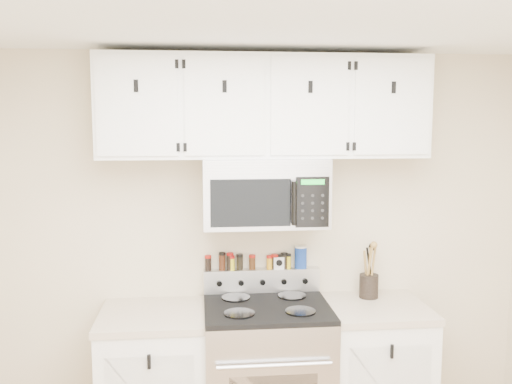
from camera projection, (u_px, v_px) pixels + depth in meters
The scene contains 20 objects.
back_wall at pixel (261, 245), 3.75m from camera, with size 3.50×0.01×2.50m, color beige.
range at pixel (267, 377), 3.53m from camera, with size 0.76×0.65×1.10m.
base_cabinet_left at pixel (154, 384), 3.49m from camera, with size 0.64×0.62×0.92m.
base_cabinet_right at pixel (374, 374), 3.63m from camera, with size 0.64×0.62×0.92m.
microwave at pixel (265, 192), 3.51m from camera, with size 0.76×0.44×0.42m.
upper_cabinets at pixel (264, 107), 3.47m from camera, with size 2.00×0.35×0.62m.
utensil_crock at pixel (369, 284), 3.70m from camera, with size 0.12×0.12×0.36m.
kitchen_timer at pixel (279, 263), 3.74m from camera, with size 0.07×0.06×0.08m, color silver.
salt_canister at pixel (301, 257), 3.75m from camera, with size 0.08×0.08×0.15m.
spice_jar_0 at pixel (208, 263), 3.69m from camera, with size 0.04×0.04×0.10m.
spice_jar_1 at pixel (222, 261), 3.70m from camera, with size 0.04×0.04×0.12m.
spice_jar_2 at pixel (230, 261), 3.71m from camera, with size 0.04×0.04×0.11m.
spice_jar_3 at pixel (231, 263), 3.71m from camera, with size 0.05×0.05×0.09m.
spice_jar_4 at pixel (240, 262), 3.71m from camera, with size 0.04×0.04×0.10m.
spice_jar_5 at pixel (252, 262), 3.72m from camera, with size 0.04×0.04×0.10m.
spice_jar_6 at pixel (270, 262), 3.73m from camera, with size 0.04×0.04×0.09m.
spice_jar_7 at pixel (275, 261), 3.74m from camera, with size 0.05×0.05×0.10m.
spice_jar_8 at pixel (280, 261), 3.74m from camera, with size 0.04×0.04×0.10m.
spice_jar_9 at pixel (284, 260), 3.74m from camera, with size 0.04×0.04×0.10m.
spice_jar_10 at pixel (288, 261), 3.75m from camera, with size 0.04×0.04×0.10m.
Camera 1 is at (-0.41, -1.91, 2.07)m, focal length 40.00 mm.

